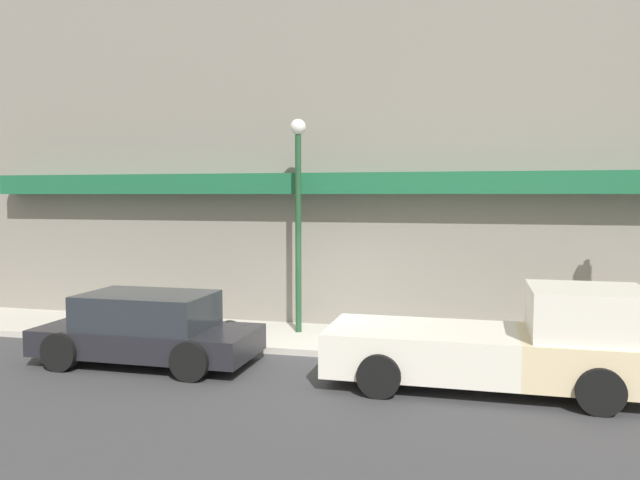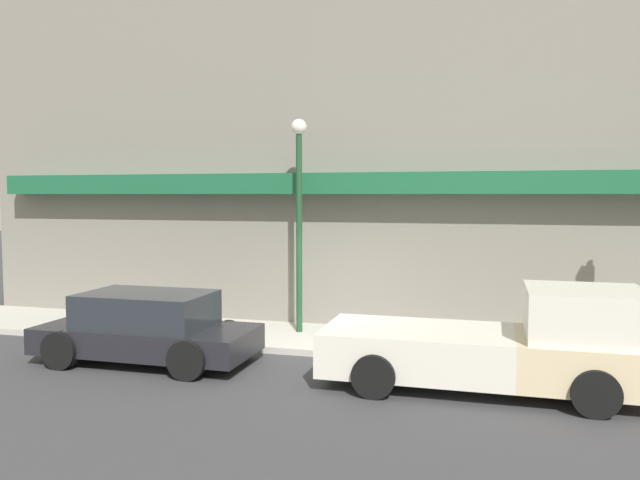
% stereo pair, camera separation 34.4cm
% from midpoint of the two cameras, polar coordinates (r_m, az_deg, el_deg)
% --- Properties ---
extents(ground_plane, '(80.00, 80.00, 0.00)m').
position_cam_midpoint_polar(ground_plane, '(13.06, -1.83, -10.61)').
color(ground_plane, '#38383A').
extents(sidewalk, '(36.00, 2.60, 0.14)m').
position_cam_midpoint_polar(sidewalk, '(14.26, -0.39, -9.06)').
color(sidewalk, '#B7B2A8').
rests_on(sidewalk, ground).
extents(building, '(19.80, 3.80, 9.97)m').
position_cam_midpoint_polar(building, '(16.62, 2.06, 7.78)').
color(building, gray).
rests_on(building, ground).
extents(pickup_truck, '(5.43, 2.18, 1.80)m').
position_cam_midpoint_polar(pickup_truck, '(11.20, 16.00, -9.11)').
color(pickup_truck, beige).
rests_on(pickup_truck, ground).
extents(parked_car, '(4.31, 2.01, 1.40)m').
position_cam_midpoint_polar(parked_car, '(12.91, -16.23, -7.81)').
color(parked_car, black).
rests_on(parked_car, ground).
extents(fire_hydrant, '(0.21, 0.21, 0.72)m').
position_cam_midpoint_polar(fire_hydrant, '(14.62, -12.51, -7.12)').
color(fire_hydrant, red).
rests_on(fire_hydrant, sidewalk).
extents(street_lamp, '(0.36, 0.36, 4.92)m').
position_cam_midpoint_polar(street_lamp, '(14.36, -2.69, 3.88)').
color(street_lamp, '#1E4728').
rests_on(street_lamp, sidewalk).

